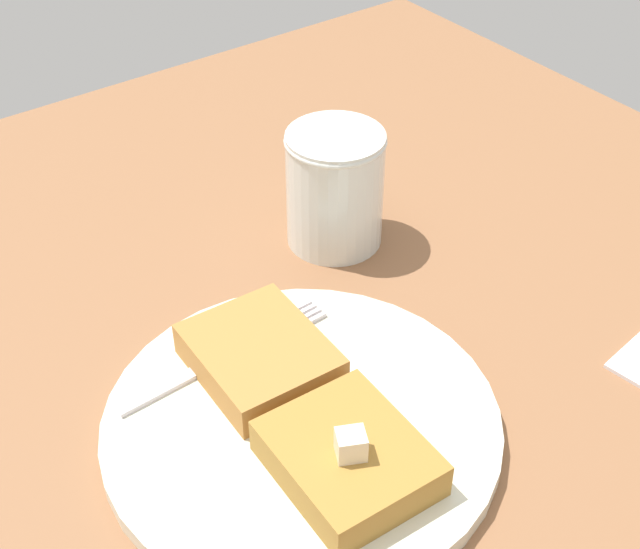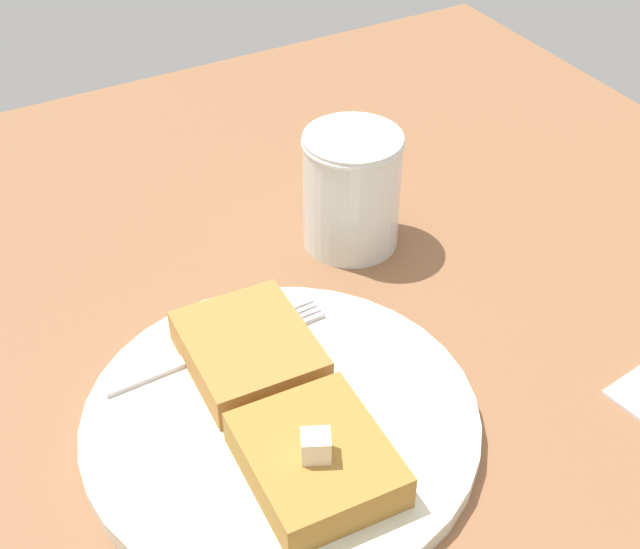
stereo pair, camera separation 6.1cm
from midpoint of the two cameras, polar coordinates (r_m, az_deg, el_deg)
name	(u,v)px [view 2 (the right image)]	position (r cm, az deg, el deg)	size (l,w,h in cm)	color
table_surface	(317,379)	(61.98, 2.67, -6.82)	(93.07, 93.07, 2.31)	brown
plate	(281,420)	(56.80, 0.62, -9.48)	(25.07, 25.07, 1.29)	silver
toast_slice_left	(316,459)	(52.59, 3.17, -11.88)	(9.32, 7.86, 2.44)	#A67631
toast_slice_middle	(249,350)	(58.66, -1.60, -5.01)	(9.32, 7.86, 2.44)	#B57838
butter_pat_primary	(316,446)	(50.54, 3.28, -11.07)	(1.67, 1.50, 1.67)	#F7E8CA
fork	(231,342)	(60.77, -2.86, -4.49)	(2.31, 16.04, 0.36)	silver
syrup_jar	(352,193)	(69.66, 4.57, 5.11)	(7.82, 7.82, 9.61)	#391A05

